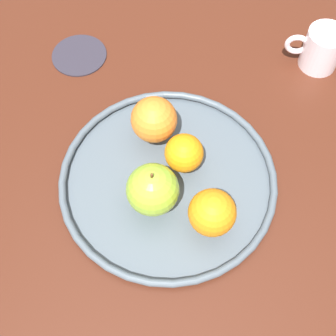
% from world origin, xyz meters
% --- Properties ---
extents(ground_plane, '(1.65, 1.65, 0.04)m').
position_xyz_m(ground_plane, '(0.00, 0.00, -0.02)').
color(ground_plane, '#482013').
extents(fruit_bowl, '(0.36, 0.36, 0.02)m').
position_xyz_m(fruit_bowl, '(0.00, 0.00, 0.01)').
color(fruit_bowl, '#4D5963').
rests_on(fruit_bowl, ground_plane).
extents(apple, '(0.08, 0.08, 0.09)m').
position_xyz_m(apple, '(0.02, 0.05, 0.06)').
color(apple, '#8DB92F').
rests_on(apple, fruit_bowl).
extents(orange_back_left, '(0.08, 0.08, 0.08)m').
position_xyz_m(orange_back_left, '(0.04, -0.08, 0.06)').
color(orange_back_left, orange).
rests_on(orange_back_left, fruit_bowl).
extents(orange_front_left, '(0.07, 0.07, 0.07)m').
position_xyz_m(orange_front_left, '(-0.08, 0.07, 0.05)').
color(orange_front_left, orange).
rests_on(orange_front_left, fruit_bowl).
extents(orange_front_right, '(0.06, 0.06, 0.06)m').
position_xyz_m(orange_front_right, '(-0.02, -0.03, 0.05)').
color(orange_front_right, orange).
rests_on(orange_front_right, fruit_bowl).
extents(ambient_mug, '(0.11, 0.07, 0.08)m').
position_xyz_m(ambient_mug, '(-0.24, -0.30, 0.04)').
color(ambient_mug, white).
rests_on(ambient_mug, ground_plane).
extents(ambient_coaster, '(0.11, 0.11, 0.01)m').
position_xyz_m(ambient_coaster, '(0.21, -0.25, 0.00)').
color(ambient_coaster, '#2A2631').
rests_on(ambient_coaster, ground_plane).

